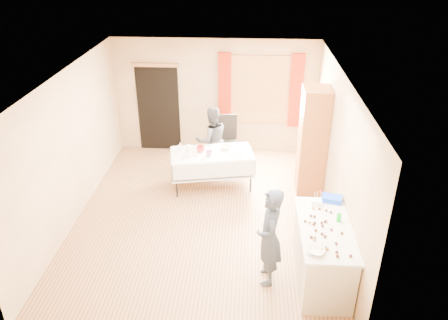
# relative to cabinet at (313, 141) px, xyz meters

# --- Properties ---
(floor) EXTENTS (4.50, 5.50, 0.02)m
(floor) POSITION_rel_cabinet_xyz_m (-1.99, -1.05, -1.06)
(floor) COLOR #9E7047
(floor) RESTS_ON ground
(ceiling) EXTENTS (4.50, 5.50, 0.02)m
(ceiling) POSITION_rel_cabinet_xyz_m (-1.99, -1.05, 1.56)
(ceiling) COLOR white
(ceiling) RESTS_ON floor
(wall_back) EXTENTS (4.50, 0.02, 2.60)m
(wall_back) POSITION_rel_cabinet_xyz_m (-1.99, 1.71, 0.25)
(wall_back) COLOR tan
(wall_back) RESTS_ON floor
(wall_front) EXTENTS (4.50, 0.02, 2.60)m
(wall_front) POSITION_rel_cabinet_xyz_m (-1.99, -3.81, 0.25)
(wall_front) COLOR tan
(wall_front) RESTS_ON floor
(wall_left) EXTENTS (0.02, 5.50, 2.60)m
(wall_left) POSITION_rel_cabinet_xyz_m (-4.25, -1.05, 0.25)
(wall_left) COLOR tan
(wall_left) RESTS_ON floor
(wall_right) EXTENTS (0.02, 5.50, 2.60)m
(wall_right) POSITION_rel_cabinet_xyz_m (0.27, -1.05, 0.25)
(wall_right) COLOR tan
(wall_right) RESTS_ON floor
(window_frame) EXTENTS (1.32, 0.06, 1.52)m
(window_frame) POSITION_rel_cabinet_xyz_m (-0.99, 1.67, 0.45)
(window_frame) COLOR olive
(window_frame) RESTS_ON wall_back
(window_pane) EXTENTS (1.20, 0.02, 1.40)m
(window_pane) POSITION_rel_cabinet_xyz_m (-0.99, 1.66, 0.45)
(window_pane) COLOR white
(window_pane) RESTS_ON wall_back
(curtain_left) EXTENTS (0.28, 0.06, 1.65)m
(curtain_left) POSITION_rel_cabinet_xyz_m (-1.77, 1.62, 0.45)
(curtain_left) COLOR maroon
(curtain_left) RESTS_ON wall_back
(curtain_right) EXTENTS (0.28, 0.06, 1.65)m
(curtain_right) POSITION_rel_cabinet_xyz_m (-0.21, 1.62, 0.45)
(curtain_right) COLOR maroon
(curtain_right) RESTS_ON wall_back
(doorway) EXTENTS (0.95, 0.04, 2.00)m
(doorway) POSITION_rel_cabinet_xyz_m (-3.29, 1.68, -0.05)
(doorway) COLOR black
(doorway) RESTS_ON floor
(door_lintel) EXTENTS (1.05, 0.06, 0.08)m
(door_lintel) POSITION_rel_cabinet_xyz_m (-3.29, 1.65, 0.97)
(door_lintel) COLOR olive
(door_lintel) RESTS_ON wall_back
(cabinet) EXTENTS (0.50, 0.60, 2.10)m
(cabinet) POSITION_rel_cabinet_xyz_m (0.00, 0.00, 0.00)
(cabinet) COLOR brown
(cabinet) RESTS_ON floor
(counter) EXTENTS (0.74, 1.56, 0.91)m
(counter) POSITION_rel_cabinet_xyz_m (-0.10, -2.55, -0.60)
(counter) COLOR beige
(counter) RESTS_ON floor
(party_table) EXTENTS (1.74, 1.12, 0.75)m
(party_table) POSITION_rel_cabinet_xyz_m (-1.93, 0.01, -0.60)
(party_table) COLOR black
(party_table) RESTS_ON floor
(chair) EXTENTS (0.49, 0.49, 1.08)m
(chair) POSITION_rel_cabinet_xyz_m (-1.68, 1.04, -0.73)
(chair) COLOR black
(chair) RESTS_ON floor
(girl) EXTENTS (0.58, 0.41, 1.52)m
(girl) POSITION_rel_cabinet_xyz_m (-0.88, -2.63, -0.29)
(girl) COLOR #252E40
(girl) RESTS_ON floor
(woman) EXTENTS (1.08, 1.04, 1.44)m
(woman) POSITION_rel_cabinet_xyz_m (-1.98, 0.67, -0.33)
(woman) COLOR black
(woman) RESTS_ON floor
(soda_can) EXTENTS (0.09, 0.09, 0.12)m
(soda_can) POSITION_rel_cabinet_xyz_m (0.10, -2.40, -0.08)
(soda_can) COLOR #0B9A1A
(soda_can) RESTS_ON counter
(mixing_bowl) EXTENTS (0.40, 0.40, 0.06)m
(mixing_bowl) POSITION_rel_cabinet_xyz_m (-0.31, -3.11, -0.11)
(mixing_bowl) COLOR white
(mixing_bowl) RESTS_ON counter
(foam_block) EXTENTS (0.16, 0.12, 0.08)m
(foam_block) POSITION_rel_cabinet_xyz_m (-0.16, -1.99, -0.10)
(foam_block) COLOR white
(foam_block) RESTS_ON counter
(blue_basket) EXTENTS (0.34, 0.26, 0.08)m
(blue_basket) POSITION_rel_cabinet_xyz_m (0.08, -1.86, -0.10)
(blue_basket) COLOR blue
(blue_basket) RESTS_ON counter
(pitcher) EXTENTS (0.14, 0.14, 0.22)m
(pitcher) POSITION_rel_cabinet_xyz_m (-2.35, -0.19, -0.19)
(pitcher) COLOR silver
(pitcher) RESTS_ON party_table
(cup_red) EXTENTS (0.22, 0.22, 0.12)m
(cup_red) POSITION_rel_cabinet_xyz_m (-2.15, 0.03, -0.24)
(cup_red) COLOR red
(cup_red) RESTS_ON party_table
(cup_rainbow) EXTENTS (0.19, 0.19, 0.12)m
(cup_rainbow) POSITION_rel_cabinet_xyz_m (-1.97, -0.16, -0.24)
(cup_rainbow) COLOR red
(cup_rainbow) RESTS_ON party_table
(small_bowl) EXTENTS (0.32, 0.32, 0.06)m
(small_bowl) POSITION_rel_cabinet_xyz_m (-1.65, 0.19, -0.27)
(small_bowl) COLOR white
(small_bowl) RESTS_ON party_table
(pastry_tray) EXTENTS (0.34, 0.31, 0.02)m
(pastry_tray) POSITION_rel_cabinet_xyz_m (-1.41, -0.02, -0.29)
(pastry_tray) COLOR white
(pastry_tray) RESTS_ON party_table
(bottle) EXTENTS (0.14, 0.14, 0.17)m
(bottle) POSITION_rel_cabinet_xyz_m (-2.55, 0.06, -0.22)
(bottle) COLOR white
(bottle) RESTS_ON party_table
(cake_balls) EXTENTS (0.54, 1.12, 0.04)m
(cake_balls) POSITION_rel_cabinet_xyz_m (-0.15, -2.66, -0.12)
(cake_balls) COLOR #3F2314
(cake_balls) RESTS_ON counter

